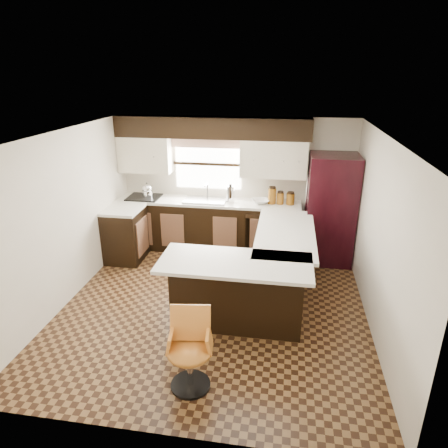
% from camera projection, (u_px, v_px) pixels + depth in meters
% --- Properties ---
extents(floor, '(4.40, 4.40, 0.00)m').
position_uv_depth(floor, '(214.00, 305.00, 5.69)').
color(floor, '#49301A').
rests_on(floor, ground).
extents(ceiling, '(4.40, 4.40, 0.00)m').
position_uv_depth(ceiling, '(212.00, 135.00, 4.83)').
color(ceiling, silver).
rests_on(ceiling, wall_back).
extents(wall_back, '(4.40, 0.00, 4.40)m').
position_uv_depth(wall_back, '(235.00, 184.00, 7.28)').
color(wall_back, beige).
rests_on(wall_back, floor).
extents(wall_front, '(4.40, 0.00, 4.40)m').
position_uv_depth(wall_front, '(163.00, 326.00, 3.23)').
color(wall_front, beige).
rests_on(wall_front, floor).
extents(wall_left, '(0.00, 4.40, 4.40)m').
position_uv_depth(wall_left, '(66.00, 219.00, 5.57)').
color(wall_left, beige).
rests_on(wall_left, floor).
extents(wall_right, '(0.00, 4.40, 4.40)m').
position_uv_depth(wall_right, '(379.00, 237.00, 4.94)').
color(wall_right, beige).
rests_on(wall_right, floor).
extents(base_cab_back, '(3.30, 0.60, 0.90)m').
position_uv_depth(base_cab_back, '(209.00, 226.00, 7.35)').
color(base_cab_back, black).
rests_on(base_cab_back, floor).
extents(base_cab_left, '(0.60, 0.70, 0.90)m').
position_uv_depth(base_cab_left, '(125.00, 235.00, 6.95)').
color(base_cab_left, black).
rests_on(base_cab_left, floor).
extents(counter_back, '(3.30, 0.60, 0.04)m').
position_uv_depth(counter_back, '(208.00, 202.00, 7.17)').
color(counter_back, silver).
rests_on(counter_back, base_cab_back).
extents(counter_left, '(0.60, 0.70, 0.04)m').
position_uv_depth(counter_left, '(123.00, 210.00, 6.78)').
color(counter_left, silver).
rests_on(counter_left, base_cab_left).
extents(soffit, '(3.40, 0.35, 0.36)m').
position_uv_depth(soffit, '(212.00, 128.00, 6.81)').
color(soffit, black).
rests_on(soffit, wall_back).
extents(upper_cab_left, '(0.94, 0.35, 0.64)m').
position_uv_depth(upper_cab_left, '(145.00, 154.00, 7.18)').
color(upper_cab_left, beige).
rests_on(upper_cab_left, wall_back).
extents(upper_cab_right, '(1.14, 0.35, 0.64)m').
position_uv_depth(upper_cab_right, '(274.00, 159.00, 6.83)').
color(upper_cab_right, beige).
rests_on(upper_cab_right, wall_back).
extents(window_pane, '(1.20, 0.02, 0.90)m').
position_uv_depth(window_pane, '(208.00, 164.00, 7.21)').
color(window_pane, white).
rests_on(window_pane, wall_back).
extents(valance, '(1.30, 0.06, 0.18)m').
position_uv_depth(valance, '(207.00, 143.00, 7.04)').
color(valance, '#D19B93').
rests_on(valance, wall_back).
extents(sink, '(0.75, 0.45, 0.03)m').
position_uv_depth(sink, '(205.00, 200.00, 7.15)').
color(sink, '#B2B2B7').
rests_on(sink, counter_back).
extents(dishwasher, '(0.58, 0.03, 0.78)m').
position_uv_depth(dishwasher, '(262.00, 237.00, 6.94)').
color(dishwasher, black).
rests_on(dishwasher, floor).
extents(cooktop, '(0.58, 0.50, 0.02)m').
position_uv_depth(cooktop, '(144.00, 197.00, 7.32)').
color(cooktop, black).
rests_on(cooktop, counter_back).
extents(peninsula_long, '(0.60, 1.95, 0.90)m').
position_uv_depth(peninsula_long, '(280.00, 262.00, 5.97)').
color(peninsula_long, black).
rests_on(peninsula_long, floor).
extents(peninsula_return, '(1.65, 0.60, 0.90)m').
position_uv_depth(peninsula_return, '(237.00, 293.00, 5.15)').
color(peninsula_return, black).
rests_on(peninsula_return, floor).
extents(counter_pen_long, '(0.84, 1.95, 0.04)m').
position_uv_depth(counter_pen_long, '(286.00, 233.00, 5.79)').
color(counter_pen_long, silver).
rests_on(counter_pen_long, peninsula_long).
extents(counter_pen_return, '(1.89, 0.84, 0.04)m').
position_uv_depth(counter_pen_return, '(235.00, 263.00, 4.90)').
color(counter_pen_return, silver).
rests_on(counter_pen_return, peninsula_return).
extents(refrigerator, '(0.80, 0.77, 1.86)m').
position_uv_depth(refrigerator, '(330.00, 209.00, 6.77)').
color(refrigerator, black).
rests_on(refrigerator, floor).
extents(bar_chair, '(0.52, 0.52, 0.87)m').
position_uv_depth(bar_chair, '(189.00, 352.00, 4.09)').
color(bar_chair, orange).
rests_on(bar_chair, floor).
extents(kettle, '(0.20, 0.20, 0.26)m').
position_uv_depth(kettle, '(147.00, 190.00, 7.26)').
color(kettle, silver).
rests_on(kettle, cooktop).
extents(percolator, '(0.14, 0.14, 0.29)m').
position_uv_depth(percolator, '(230.00, 194.00, 7.05)').
color(percolator, silver).
rests_on(percolator, counter_back).
extents(mixing_bowl, '(0.37, 0.37, 0.07)m').
position_uv_depth(mixing_bowl, '(260.00, 201.00, 7.01)').
color(mixing_bowl, white).
rests_on(mixing_bowl, counter_back).
extents(canister_large, '(0.14, 0.14, 0.28)m').
position_uv_depth(canister_large, '(272.00, 196.00, 6.97)').
color(canister_large, brown).
rests_on(canister_large, counter_back).
extents(canister_med, '(0.12, 0.12, 0.20)m').
position_uv_depth(canister_med, '(280.00, 198.00, 6.96)').
color(canister_med, brown).
rests_on(canister_med, counter_back).
extents(canister_small, '(0.14, 0.14, 0.20)m').
position_uv_depth(canister_small, '(290.00, 199.00, 6.93)').
color(canister_small, brown).
rests_on(canister_small, counter_back).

